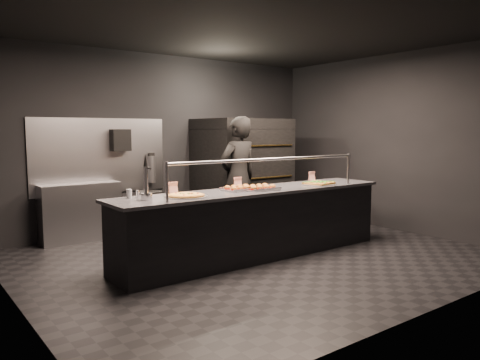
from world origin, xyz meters
The scene contains 15 objects.
room centered at (-0.02, 0.05, 1.50)m, with size 6.04×6.00×3.00m.
service_counter centered at (0.00, 0.00, 0.46)m, with size 4.10×0.78×1.37m.
pizza_oven centered at (1.20, 1.90, 0.97)m, with size 1.50×1.23×1.91m.
prep_shelf centered at (-1.60, 2.32, 0.45)m, with size 1.20×0.35×0.90m, color #99999E.
towel_dispenser centered at (-0.90, 2.39, 1.55)m, with size 0.30×0.20×0.35m, color black.
fire_extinguisher centered at (-0.35, 2.40, 1.06)m, with size 0.14×0.14×0.51m.
beer_tap centered at (-1.60, 0.01, 1.07)m, with size 0.13×0.19×0.52m.
round_pizza centered at (-1.12, -0.05, 0.94)m, with size 0.51×0.51×0.03m.
slider_tray_a centered at (-0.24, 0.05, 0.95)m, with size 0.48×0.38×0.07m.
slider_tray_b centered at (0.00, -0.07, 0.95)m, with size 0.54×0.46×0.07m.
square_pizza centered at (1.08, -0.11, 0.94)m, with size 0.48×0.48×0.05m.
condiment_jar centered at (-1.67, 0.25, 0.97)m, with size 0.16×0.06×0.11m.
tent_cards centered at (0.04, 0.28, 1.00)m, with size 2.56×0.04×0.15m.
trash_bin centered at (-0.57, 2.06, 0.36)m, with size 0.43×0.43×0.72m, color black.
worker centered at (0.51, 1.08, 0.96)m, with size 0.70×0.46×1.93m, color black.
Camera 1 is at (-3.91, -4.83, 1.70)m, focal length 35.00 mm.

